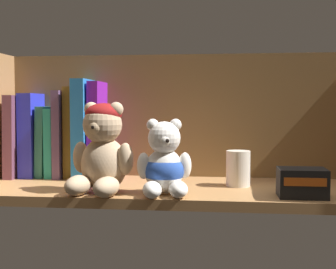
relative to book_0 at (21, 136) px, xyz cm
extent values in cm
cube|color=#9E7042|center=(38.37, -10.98, -10.66)|extent=(82.04, 27.72, 2.00)
cube|color=brown|center=(38.37, 3.49, 3.86)|extent=(84.44, 1.20, 31.05)
cube|color=#62374C|center=(0.00, 0.00, 0.00)|extent=(2.62, 14.86, 19.36)
cube|color=#282FD0|center=(3.25, 0.00, 0.23)|extent=(3.44, 11.28, 19.80)
cube|color=#296C64|center=(6.31, 0.00, -1.31)|extent=(2.45, 9.75, 16.76)
cube|color=teal|center=(8.59, 0.00, -1.57)|extent=(1.85, 10.53, 16.20)
cube|color=#61456D|center=(10.81, 0.00, 0.53)|extent=(1.85, 12.10, 20.39)
cube|color=brown|center=(13.25, 0.00, 0.99)|extent=(2.28, 9.72, 21.31)
cube|color=#2474BE|center=(16.30, 0.00, 1.83)|extent=(3.07, 14.46, 22.98)
cube|color=#7418A0|center=(19.43, 0.00, 1.56)|extent=(2.76, 12.68, 22.48)
ellipsoid|color=tan|center=(25.31, -18.18, -4.30)|extent=(9.12, 8.37, 10.73)
sphere|color=tan|center=(25.20, -18.71, 3.59)|extent=(7.63, 7.63, 7.63)
sphere|color=tan|center=(22.69, -17.64, 6.57)|extent=(2.86, 2.86, 2.86)
sphere|color=tan|center=(27.92, -18.72, 6.57)|extent=(2.86, 2.86, 2.86)
sphere|color=tan|center=(24.65, -21.35, 3.14)|extent=(2.86, 2.86, 2.86)
sphere|color=black|center=(24.44, -22.34, 3.21)|extent=(1.00, 1.00, 1.00)
ellipsoid|color=tan|center=(21.38, -22.57, -7.76)|extent=(5.66, 7.88, 3.82)
ellipsoid|color=tan|center=(27.16, -23.77, -7.76)|extent=(5.66, 7.88, 3.82)
ellipsoid|color=tan|center=(20.47, -17.72, -2.96)|extent=(3.67, 3.67, 6.20)
ellipsoid|color=tan|center=(29.93, -19.69, -2.96)|extent=(3.67, 3.67, 6.20)
ellipsoid|color=maroon|center=(25.31, -18.18, 5.69)|extent=(7.25, 7.25, 4.20)
ellipsoid|color=white|center=(37.36, -19.13, -5.28)|extent=(7.46, 6.84, 8.77)
sphere|color=white|center=(37.43, -19.56, 1.18)|extent=(6.24, 6.24, 6.24)
sphere|color=white|center=(35.21, -19.51, 3.61)|extent=(2.34, 2.34, 2.34)
sphere|color=white|center=(39.51, -18.75, 3.61)|extent=(2.34, 2.34, 2.34)
sphere|color=white|center=(37.82, -21.74, 0.80)|extent=(2.34, 2.34, 2.34)
sphere|color=black|center=(37.96, -22.55, 0.86)|extent=(0.82, 0.82, 0.82)
ellipsoid|color=white|center=(35.70, -23.65, -8.10)|extent=(4.47, 6.37, 3.12)
ellipsoid|color=white|center=(40.45, -22.82, -8.10)|extent=(4.47, 6.37, 3.12)
ellipsoid|color=white|center=(33.54, -20.24, -4.18)|extent=(2.94, 2.94, 5.07)
ellipsoid|color=white|center=(41.32, -18.88, -4.18)|extent=(2.94, 2.94, 5.07)
ellipsoid|color=#284CAB|center=(37.36, -19.13, -5.06)|extent=(8.07, 7.46, 6.14)
cylinder|color=silver|center=(51.79, -9.00, -5.92)|extent=(5.04, 5.04, 7.49)
cube|color=black|center=(63.16, -19.31, -6.99)|extent=(8.76, 6.43, 5.34)
cube|color=orange|center=(63.16, -22.60, -6.32)|extent=(7.44, 0.16, 1.50)
camera|label=1|loc=(48.28, -106.04, 7.31)|focal=49.17mm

